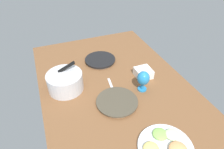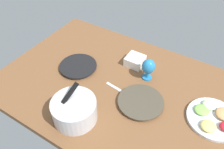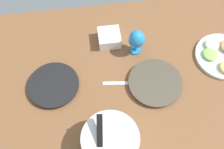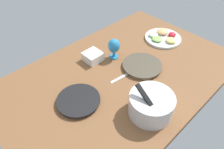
{
  "view_description": "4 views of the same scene",
  "coord_description": "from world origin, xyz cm",
  "views": [
    {
      "loc": [
        -99.05,
        41.58,
        93.89
      ],
      "look_at": [
        10.0,
        -0.88,
        3.84
      ],
      "focal_mm": 31.79,
      "sensor_mm": 36.0,
      "label": 1
    },
    {
      "loc": [
        -45.54,
        85.99,
        104.87
      ],
      "look_at": [
        9.99,
        -3.34,
        3.84
      ],
      "focal_mm": 36.05,
      "sensor_mm": 36.0,
      "label": 2
    },
    {
      "loc": [
        14.46,
        63.63,
        120.07
      ],
      "look_at": [
        5.72,
        -0.75,
        3.84
      ],
      "focal_mm": 42.54,
      "sensor_mm": 36.0,
      "label": 3
    },
    {
      "loc": [
        76.46,
        71.04,
        96.06
      ],
      "look_at": [
        7.69,
        -0.59,
        3.84
      ],
      "focal_mm": 33.79,
      "sensor_mm": 36.0,
      "label": 4
    }
  ],
  "objects": [
    {
      "name": "ground_plane",
      "position": [
        0.0,
        0.0,
        -2.0
      ],
      "size": [
        160.0,
        104.0,
        4.0
      ],
      "primitive_type": "cube",
      "color": "brown"
    },
    {
      "name": "square_bowl_white",
      "position": [
        4.05,
        -24.14,
        3.59
      ],
      "size": [
        11.9,
        11.9,
        6.45
      ],
      "color": "white",
      "rests_on": "ground_plane"
    },
    {
      "name": "dinner_plate_right",
      "position": [
        35.4,
        -0.48,
        1.31
      ],
      "size": [
        25.62,
        25.62,
        2.52
      ],
      "color": "#4C4C51",
      "rests_on": "ground_plane"
    },
    {
      "name": "dinner_plate_left",
      "position": [
        -15.41,
        5.5,
        1.25
      ],
      "size": [
        27.22,
        27.22,
        2.41
      ],
      "color": "beige",
      "rests_on": "ground_plane"
    },
    {
      "name": "fork_by_left_plate",
      "position": [
        1.88,
        2.75,
        0.3
      ],
      "size": [
        18.09,
        3.95,
        0.6
      ],
      "primitive_type": "cube",
      "rotation": [
        0.0,
        0.0,
        -0.12
      ],
      "color": "silver",
      "rests_on": "ground_plane"
    },
    {
      "name": "mixing_bowl",
      "position": [
        11.11,
        33.5,
        6.92
      ],
      "size": [
        24.54,
        24.54,
        19.0
      ],
      "color": "silver",
      "rests_on": "ground_plane"
    },
    {
      "name": "hurricane_glass_blue",
      "position": [
        -9.2,
        -16.21,
        9.55
      ],
      "size": [
        8.58,
        8.58,
        15.31
      ],
      "color": "#257EBD",
      "rests_on": "ground_plane"
    },
    {
      "name": "fruit_platter",
      "position": [
        -54.73,
        -5.68,
        1.76
      ],
      "size": [
        29.08,
        29.08,
        5.03
      ],
      "color": "silver",
      "rests_on": "ground_plane"
    }
  ]
}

